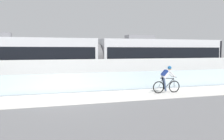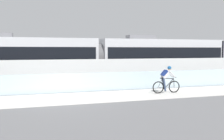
# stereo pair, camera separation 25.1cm
# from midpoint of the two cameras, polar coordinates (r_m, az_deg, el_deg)

# --- Properties ---
(ground_plane) EXTENTS (200.00, 200.00, 0.00)m
(ground_plane) POSITION_cam_midpoint_polar(r_m,az_deg,el_deg) (13.21, -10.27, -6.53)
(ground_plane) COLOR slate
(bike_path_deck) EXTENTS (32.00, 3.20, 0.01)m
(bike_path_deck) POSITION_cam_midpoint_polar(r_m,az_deg,el_deg) (13.21, -10.27, -6.50)
(bike_path_deck) COLOR silver
(bike_path_deck) RESTS_ON ground
(glass_parapet) EXTENTS (32.00, 0.05, 1.15)m
(glass_parapet) POSITION_cam_midpoint_polar(r_m,az_deg,el_deg) (14.94, -11.05, -3.01)
(glass_parapet) COLOR silver
(glass_parapet) RESTS_ON ground
(concrete_barrier_wall) EXTENTS (32.00, 0.36, 1.91)m
(concrete_barrier_wall) POSITION_cam_midpoint_polar(r_m,az_deg,el_deg) (16.68, -11.64, -0.92)
(concrete_barrier_wall) COLOR silver
(concrete_barrier_wall) RESTS_ON ground
(tram_rail_near) EXTENTS (32.00, 0.08, 0.01)m
(tram_rail_near) POSITION_cam_midpoint_polar(r_m,az_deg,el_deg) (19.25, -12.20, -3.04)
(tram_rail_near) COLOR #595654
(tram_rail_near) RESTS_ON ground
(tram_rail_far) EXTENTS (32.00, 0.08, 0.01)m
(tram_rail_far) POSITION_cam_midpoint_polar(r_m,az_deg,el_deg) (20.67, -12.48, -2.52)
(tram_rail_far) COLOR #595654
(tram_rail_far) RESTS_ON ground
(tram) EXTENTS (22.56, 2.54, 3.81)m
(tram) POSITION_cam_midpoint_polar(r_m,az_deg,el_deg) (20.31, -2.90, 2.80)
(tram) COLOR silver
(tram) RESTS_ON ground
(cyclist_on_bike) EXTENTS (1.77, 0.58, 1.61)m
(cyclist_on_bike) POSITION_cam_midpoint_polar(r_m,az_deg,el_deg) (14.89, 12.93, -2.20)
(cyclist_on_bike) COLOR black
(cyclist_on_bike) RESTS_ON ground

